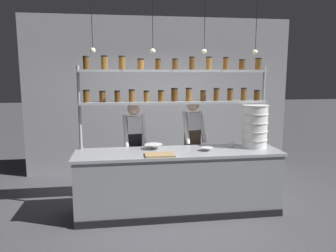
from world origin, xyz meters
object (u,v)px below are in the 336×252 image
(chef_center, at_px, (193,141))
(prep_bowl_center_front, at_px, (154,147))
(cutting_board, at_px, (160,155))
(spice_shelf_unit, at_px, (175,89))
(serving_cup_front, at_px, (231,144))
(prep_bowl_near_left, at_px, (207,149))
(chef_left, at_px, (134,145))
(container_stack, at_px, (255,126))

(chef_center, bearing_deg, prep_bowl_center_front, -160.45)
(cutting_board, height_order, prep_bowl_center_front, prep_bowl_center_front)
(spice_shelf_unit, relative_size, serving_cup_front, 32.36)
(prep_bowl_center_front, distance_m, serving_cup_front, 1.18)
(chef_center, relative_size, prep_bowl_near_left, 8.95)
(chef_left, bearing_deg, chef_center, -8.55)
(cutting_board, bearing_deg, spice_shelf_unit, 61.79)
(container_stack, relative_size, prep_bowl_near_left, 3.53)
(cutting_board, distance_m, serving_cup_front, 1.20)
(chef_left, bearing_deg, cutting_board, -78.01)
(spice_shelf_unit, distance_m, cutting_board, 1.07)
(spice_shelf_unit, bearing_deg, container_stack, -11.64)
(spice_shelf_unit, relative_size, container_stack, 4.43)
(chef_center, bearing_deg, container_stack, -44.19)
(container_stack, xyz_separation_m, cutting_board, (-1.48, -0.31, -0.31))
(chef_left, relative_size, prep_bowl_center_front, 6.03)
(prep_bowl_near_left, distance_m, serving_cup_front, 0.47)
(chef_center, height_order, cutting_board, chef_center)
(serving_cup_front, bearing_deg, cutting_board, -161.87)
(chef_center, bearing_deg, cutting_board, -139.91)
(spice_shelf_unit, bearing_deg, chef_left, 154.94)
(spice_shelf_unit, height_order, cutting_board, spice_shelf_unit)
(chef_left, relative_size, serving_cup_front, 17.93)
(chef_center, xyz_separation_m, prep_bowl_center_front, (-0.68, -0.42, 0.02))
(prep_bowl_near_left, bearing_deg, serving_cup_front, 24.08)
(chef_left, bearing_deg, serving_cup_front, -25.93)
(chef_center, xyz_separation_m, cutting_board, (-0.64, -0.83, -0.00))
(spice_shelf_unit, distance_m, prep_bowl_near_left, 1.02)
(container_stack, bearing_deg, spice_shelf_unit, 168.36)
(prep_bowl_near_left, bearing_deg, chef_center, 96.16)
(chef_center, relative_size, prep_bowl_center_front, 6.23)
(prep_bowl_near_left, bearing_deg, prep_bowl_center_front, 163.07)
(chef_center, distance_m, cutting_board, 1.05)
(spice_shelf_unit, height_order, chef_left, spice_shelf_unit)
(spice_shelf_unit, relative_size, prep_bowl_near_left, 15.65)
(serving_cup_front, bearing_deg, prep_bowl_near_left, -155.92)
(cutting_board, distance_m, prep_bowl_center_front, 0.41)
(spice_shelf_unit, xyz_separation_m, chef_center, (0.35, 0.28, -0.86))
(container_stack, distance_m, cutting_board, 1.54)
(chef_center, height_order, prep_bowl_near_left, chef_center)
(spice_shelf_unit, bearing_deg, prep_bowl_near_left, -41.90)
(prep_bowl_near_left, bearing_deg, spice_shelf_unit, 138.10)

